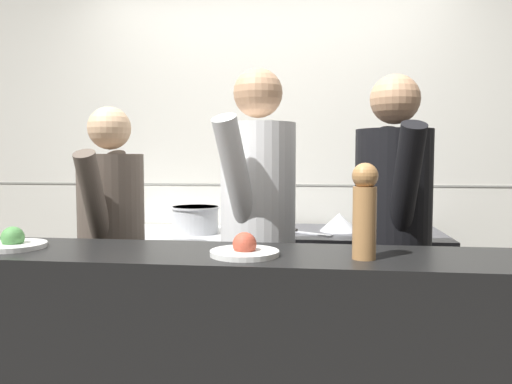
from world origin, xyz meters
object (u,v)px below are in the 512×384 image
(plated_dish_main, at_px, (13,243))
(chef_line, at_px, (392,240))
(chef_head_cook, at_px, (112,250))
(chef_sous, at_px, (258,233))
(plated_dish_appetiser, at_px, (245,250))
(pepper_mill, at_px, (365,209))
(oven_range, at_px, (178,301))
(chefs_knife, at_px, (301,232))
(stock_pot, at_px, (196,219))
(mixing_bowl_steel, at_px, (339,222))

(plated_dish_main, height_order, chef_line, chef_line)
(plated_dish_main, height_order, chef_head_cook, chef_head_cook)
(plated_dish_main, height_order, chef_sous, chef_sous)
(plated_dish_appetiser, bearing_deg, pepper_mill, -0.98)
(oven_range, bearing_deg, chefs_knife, -5.89)
(chefs_knife, xyz_separation_m, chef_sous, (-0.18, -0.56, 0.07))
(chef_sous, bearing_deg, chef_line, 18.50)
(pepper_mill, bearing_deg, chef_head_cook, 151.04)
(oven_range, bearing_deg, chef_line, -27.63)
(stock_pot, xyz_separation_m, plated_dish_appetiser, (0.50, -1.28, 0.06))
(chefs_knife, distance_m, chef_sous, 0.59)
(stock_pot, relative_size, plated_dish_appetiser, 1.24)
(plated_dish_appetiser, distance_m, chef_sous, 0.65)
(chef_head_cook, bearing_deg, stock_pot, 64.98)
(plated_dish_appetiser, relative_size, chef_sous, 0.14)
(stock_pot, distance_m, chef_line, 1.25)
(mixing_bowl_steel, bearing_deg, plated_dish_appetiser, -106.00)
(plated_dish_main, bearing_deg, oven_range, 77.91)
(plated_dish_appetiser, bearing_deg, chef_sous, 92.95)
(mixing_bowl_steel, bearing_deg, chef_head_cook, -149.45)
(chefs_knife, xyz_separation_m, chef_head_cook, (-0.91, -0.57, -0.02))
(stock_pot, xyz_separation_m, chef_sous, (0.46, -0.63, 0.02))
(mixing_bowl_steel, relative_size, chef_line, 0.14)
(mixing_bowl_steel, height_order, plated_dish_appetiser, plated_dish_appetiser)
(plated_dish_main, height_order, plated_dish_appetiser, same)
(chef_head_cook, relative_size, chef_sous, 0.90)
(mixing_bowl_steel, height_order, chef_sous, chef_sous)
(chef_line, bearing_deg, stock_pot, 145.15)
(pepper_mill, bearing_deg, plated_dish_appetiser, 179.02)
(stock_pot, height_order, pepper_mill, pepper_mill)
(stock_pot, height_order, chef_line, chef_line)
(chefs_knife, height_order, plated_dish_main, plated_dish_main)
(oven_range, relative_size, chef_head_cook, 0.65)
(mixing_bowl_steel, height_order, chef_line, chef_line)
(chef_line, bearing_deg, chefs_knife, 123.44)
(mixing_bowl_steel, bearing_deg, stock_pot, -177.78)
(oven_range, bearing_deg, pepper_mill, -51.73)
(plated_dish_appetiser, relative_size, chef_line, 0.14)
(chefs_knife, relative_size, chef_line, 0.18)
(plated_dish_main, bearing_deg, chefs_knife, 48.69)
(plated_dish_appetiser, distance_m, chef_line, 0.89)
(stock_pot, height_order, chef_head_cook, chef_head_cook)
(chef_line, bearing_deg, oven_range, 147.19)
(plated_dish_main, relative_size, chef_line, 0.14)
(plated_dish_main, xyz_separation_m, chef_line, (1.48, 0.62, -0.06))
(stock_pot, bearing_deg, chef_head_cook, -112.52)
(plated_dish_main, distance_m, pepper_mill, 1.30)
(plated_dish_main, bearing_deg, mixing_bowl_steel, 45.46)
(chefs_knife, relative_size, plated_dish_main, 1.27)
(chefs_knife, distance_m, plated_dish_main, 1.57)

